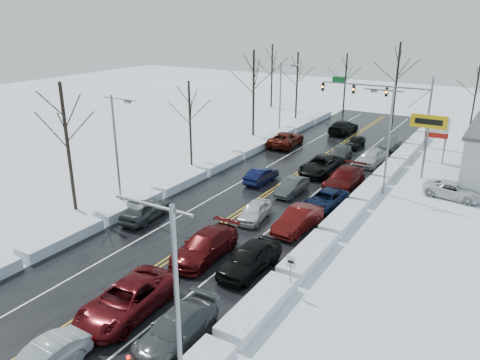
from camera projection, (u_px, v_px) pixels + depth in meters
The scene contains 39 objects.
ground at pixel (239, 213), 36.38m from camera, with size 160.00×160.00×0.00m, color white.
road_surface at pixel (251, 204), 37.99m from camera, with size 14.00×84.00×0.01m, color black.
snow_bank_left at pixel (177, 187), 41.69m from camera, with size 1.68×72.00×0.76m, color white.
snow_bank_right at pixel (341, 225), 34.29m from camera, with size 1.68×72.00×0.76m, color white.
traffic_signal_mast at pixel (386, 95), 55.40m from camera, with size 13.28×0.39×8.00m.
tires_plus_sign at pixel (428, 126), 42.47m from camera, with size 3.20×0.34×6.00m.
used_vehicles_sign at pixel (437, 130), 47.87m from camera, with size 2.20×0.22×4.65m.
speed_limit_sign at pixel (291, 268), 25.39m from camera, with size 0.55×0.09×2.35m.
streetlight_se at pixel (173, 303), 16.04m from camera, with size 3.20×0.25×9.00m.
streetlight_ne at pixel (387, 133), 38.60m from camera, with size 3.20×0.25×9.00m.
streetlight_sw at pixel (118, 144), 35.40m from camera, with size 3.20×0.25×9.00m.
streetlight_nw at pixel (282, 93), 57.96m from camera, with size 3.20×0.25×9.00m.
tree_left_b at pixel (65, 123), 34.78m from camera, with size 4.00×4.00×10.00m.
tree_left_c at pixel (190, 107), 45.93m from camera, with size 3.40×3.40×8.50m.
tree_left_d at pixel (254, 77), 57.08m from camera, with size 4.20×4.20×10.50m.
tree_left_e at pixel (297, 72), 66.79m from camera, with size 3.80×3.80×9.50m.
tree_far_a at pixel (272, 64), 75.01m from camera, with size 4.00×4.00×10.00m.
tree_far_b at pixel (346, 72), 70.21m from camera, with size 3.60×3.60×9.00m.
tree_far_c at pixel (398, 67), 64.23m from camera, with size 4.40×4.40×11.00m.
tree_far_d at pixel (477, 84), 61.17m from camera, with size 3.40×3.40×8.50m.
queued_car_2 at pixel (128, 313), 24.24m from camera, with size 2.78×6.03×1.68m, color #4D0A0E.
queued_car_3 at pixel (205, 257), 29.78m from camera, with size 2.30×5.67×1.65m, color #48090B.
queued_car_4 at pixel (255, 219), 35.24m from camera, with size 1.61×3.99×1.36m, color silver.
queued_car_5 at pixel (292, 194), 40.21m from camera, with size 1.46×4.17×1.38m, color #383A3C.
queued_car_6 at pixel (321, 173), 45.35m from camera, with size 2.76×5.98×1.66m, color black.
queued_car_7 at pixel (339, 159), 49.64m from camera, with size 1.96×4.83×1.40m, color #3E4043.
queued_car_8 at pixel (354, 148), 54.01m from camera, with size 1.58×3.93×1.34m, color black.
queued_car_11 at pixel (177, 342), 22.11m from camera, with size 2.08×5.13×1.49m, color #3F4244.
queued_car_12 at pixel (250, 271), 28.23m from camera, with size 2.03×5.06×1.72m, color black.
queued_car_13 at pixel (297, 230), 33.53m from camera, with size 1.70×4.88×1.61m, color #490A09.
queued_car_14 at pixel (325, 207), 37.47m from camera, with size 2.22×4.81×1.34m, color black.
queued_car_15 at pixel (344, 187), 41.71m from camera, with size 2.41×5.93×1.72m, color #430909.
queued_car_16 at pixel (371, 165), 47.96m from camera, with size 1.93×4.80×1.64m, color silver.
queued_car_17 at pixel (390, 148), 53.74m from camera, with size 1.51×4.32×1.42m, color #3F4244.
oncoming_car_0 at pixel (261, 182), 42.90m from camera, with size 1.45×4.17×1.37m, color black.
oncoming_car_1 at pixel (286, 146), 54.65m from camera, with size 2.77×6.00×1.67m, color #51120A.
oncoming_car_2 at pixel (343, 133), 60.42m from camera, with size 2.37×5.84×1.69m, color black.
oncoming_car_3 at pixel (146, 219), 35.27m from camera, with size 1.85×4.60×1.57m, color #3A3D3F.
parked_car_0 at pixel (453, 198), 39.31m from camera, with size 2.23×4.83×1.34m, color silver.
Camera 1 is at (17.35, -28.51, 14.69)m, focal length 35.00 mm.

